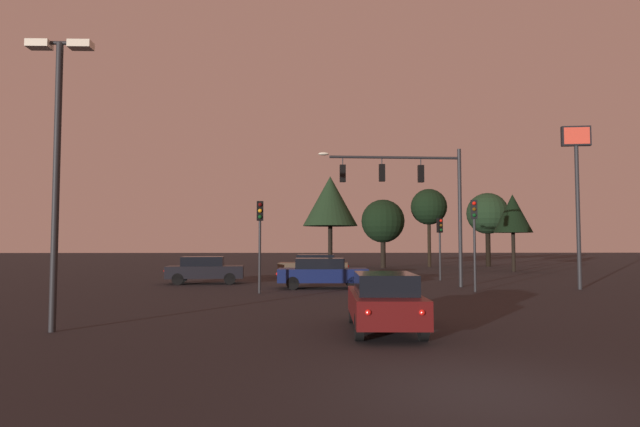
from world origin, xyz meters
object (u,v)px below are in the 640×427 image
tree_behind_sign (330,201)px  tree_center_horizon (429,207)px  car_crossing_left (322,272)px  car_crossing_right (205,269)px  tree_right_cluster (487,214)px  traffic_light_median (474,227)px  parking_lot_lamp_post (57,145)px  tree_left_far (513,214)px  car_far_lane (314,266)px  traffic_light_corner_right (260,228)px  tree_lot_edge (383,221)px  traffic_signal_mast_arm (415,188)px  traffic_light_corner_left (440,236)px  car_nearside_lane (384,301)px  store_sign_illuminated (577,171)px

tree_behind_sign → tree_center_horizon: size_ratio=1.15×
tree_center_horizon → car_crossing_left: bearing=-115.7°
car_crossing_left → car_crossing_right: size_ratio=1.04×
tree_right_cluster → traffic_light_median: bearing=-110.6°
car_crossing_right → parking_lot_lamp_post: bearing=-93.1°
tree_left_far → tree_behind_sign: bearing=152.4°
traffic_light_median → car_crossing_right: bearing=158.8°
car_crossing_left → parking_lot_lamp_post: bearing=-120.0°
car_crossing_left → tree_right_cluster: tree_right_cluster is taller
car_far_lane → car_crossing_right: bearing=-144.0°
traffic_light_corner_right → tree_lot_edge: tree_lot_edge is taller
traffic_signal_mast_arm → tree_left_far: traffic_signal_mast_arm is taller
traffic_light_corner_left → car_far_lane: 8.30m
car_nearside_lane → tree_center_horizon: 36.91m
store_sign_illuminated → tree_behind_sign: (-11.29, 23.11, 0.28)m
traffic_light_median → car_far_lane: (-7.43, 9.84, -2.27)m
car_crossing_left → store_sign_illuminated: (12.74, -1.02, 5.08)m
store_sign_illuminated → tree_right_cluster: 24.68m
traffic_light_median → car_crossing_left: (-7.15, 2.15, -2.27)m
tree_behind_sign → tree_right_cluster: tree_behind_sign is taller
car_nearside_lane → tree_left_far: (14.44, 27.51, 3.81)m
car_crossing_right → tree_behind_sign: size_ratio=0.52×
traffic_light_corner_left → car_crossing_left: 9.29m
car_far_lane → tree_right_cluster: (16.98, 15.64, 4.28)m
tree_behind_sign → tree_center_horizon: (9.36, 0.37, -0.52)m
tree_right_cluster → tree_lot_edge: bearing=-166.3°
car_nearside_lane → car_crossing_right: bearing=115.9°
traffic_light_corner_right → tree_behind_sign: bearing=80.0°
parking_lot_lamp_post → car_nearside_lane: bearing=-0.5°
traffic_signal_mast_arm → car_crossing_right: bearing=166.6°
traffic_light_corner_right → tree_lot_edge: (9.11, 23.36, 1.24)m
traffic_light_corner_left → tree_right_cluster: 20.46m
car_nearside_lane → tree_left_far: size_ratio=0.71×
tree_left_far → tree_lot_edge: size_ratio=0.99×
tree_center_horizon → tree_right_cluster: (5.90, 0.87, -0.57)m
traffic_light_corner_left → traffic_light_corner_right: size_ratio=0.90×
traffic_light_median → tree_behind_sign: 25.09m
tree_left_far → traffic_signal_mast_arm: bearing=-127.3°
tree_behind_sign → tree_center_horizon: 9.38m
tree_left_far → tree_right_cluster: bearing=83.4°
car_crossing_right → tree_lot_edge: size_ratio=0.71×
traffic_light_corner_right → store_sign_illuminated: size_ratio=0.52×
store_sign_illuminated → tree_behind_sign: 25.73m
traffic_signal_mast_arm → store_sign_illuminated: size_ratio=0.93×
parking_lot_lamp_post → car_crossing_left: bearing=60.0°
traffic_light_corner_left → car_nearside_lane: 19.23m
tree_left_far → tree_center_horizon: tree_center_horizon is taller
tree_center_horizon → tree_lot_edge: (-4.62, -1.70, -1.41)m
parking_lot_lamp_post → store_sign_illuminated: (20.13, 11.77, 0.97)m
store_sign_illuminated → tree_behind_sign: bearing=116.0°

